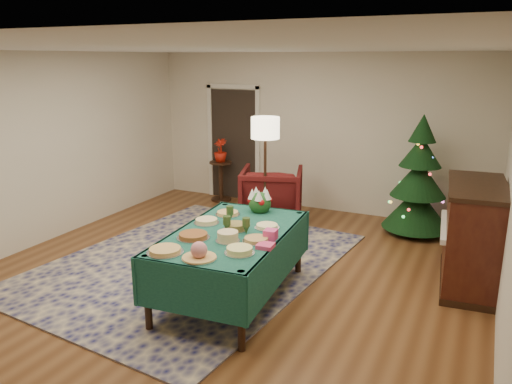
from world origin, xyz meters
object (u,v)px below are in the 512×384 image
at_px(side_table, 221,182).
at_px(christmas_tree, 419,181).
at_px(armchair, 272,192).
at_px(piano, 472,236).
at_px(buffet_table, 232,245).
at_px(gift_box, 271,235).
at_px(potted_plant, 220,155).
at_px(floor_lamp, 265,135).

distance_m(side_table, christmas_tree, 3.61).
xyz_separation_m(armchair, piano, (3.06, -1.17, 0.11)).
relative_size(buffet_table, christmas_tree, 1.16).
xyz_separation_m(gift_box, potted_plant, (-2.54, 3.45, 0.02)).
xyz_separation_m(gift_box, side_table, (-2.54, 3.45, -0.48)).
distance_m(side_table, potted_plant, 0.50).
bearing_deg(armchair, christmas_tree, 172.15).
xyz_separation_m(side_table, piano, (4.41, -1.89, 0.24)).
xyz_separation_m(gift_box, floor_lamp, (-1.10, 2.28, 0.65)).
height_order(floor_lamp, side_table, floor_lamp).
distance_m(buffet_table, christmas_tree, 3.47).
height_order(floor_lamp, piano, floor_lamp).
bearing_deg(christmas_tree, armchair, -169.37).
bearing_deg(piano, side_table, 156.80).
height_order(gift_box, floor_lamp, floor_lamp).
height_order(potted_plant, christmas_tree, christmas_tree).
relative_size(buffet_table, gift_box, 16.74).
xyz_separation_m(armchair, christmas_tree, (2.22, 0.42, 0.32)).
height_order(floor_lamp, christmas_tree, christmas_tree).
distance_m(potted_plant, piano, 4.81).
relative_size(floor_lamp, potted_plant, 4.13).
distance_m(armchair, floor_lamp, 1.10).
bearing_deg(gift_box, potted_plant, 126.29).
bearing_deg(side_table, christmas_tree, -4.80).
xyz_separation_m(buffet_table, piano, (2.35, 1.52, -0.03)).
relative_size(buffet_table, piano, 1.44).
bearing_deg(floor_lamp, side_table, 140.88).
bearing_deg(buffet_table, christmas_tree, 64.10).
distance_m(christmas_tree, piano, 1.81).
distance_m(armchair, piano, 3.28).
xyz_separation_m(armchair, floor_lamp, (0.08, -0.45, 1.00)).
bearing_deg(side_table, potted_plant, -90.00).
bearing_deg(floor_lamp, buffet_table, -74.55).
distance_m(gift_box, floor_lamp, 2.62).
bearing_deg(gift_box, floor_lamp, 115.70).
bearing_deg(potted_plant, christmas_tree, -4.80).
bearing_deg(christmas_tree, side_table, 175.20).
height_order(side_table, christmas_tree, christmas_tree).
distance_m(floor_lamp, potted_plant, 1.95).
bearing_deg(piano, buffet_table, -147.09).
height_order(gift_box, side_table, gift_box).
height_order(armchair, christmas_tree, christmas_tree).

